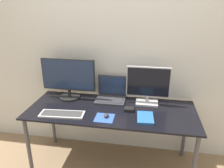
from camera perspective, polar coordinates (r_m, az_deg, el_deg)
wall_back at (r=2.51m, az=1.48°, el=8.57°), size 7.00×0.05×2.50m
desk at (r=2.33m, az=-0.15°, el=-8.15°), size 1.75×0.70×0.72m
monitor_left at (r=2.51m, az=-11.32°, el=1.51°), size 0.61×0.23×0.47m
monitor_right at (r=2.37m, az=9.37°, el=-0.35°), size 0.47×0.17×0.42m
laptop at (r=2.50m, az=-0.21°, el=-2.60°), size 0.33×0.26×0.26m
keyboard at (r=2.24m, az=-12.91°, el=-7.66°), size 0.45×0.19×0.02m
mousepad at (r=2.14m, az=-2.00°, el=-8.86°), size 0.18×0.18×0.00m
mouse at (r=2.14m, az=-1.53°, el=-8.17°), size 0.04×0.07×0.03m
book at (r=2.14m, az=8.69°, el=-8.72°), size 0.17×0.24×0.02m
power_brick at (r=2.27m, az=4.47°, el=-6.62°), size 0.10×0.08×0.03m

